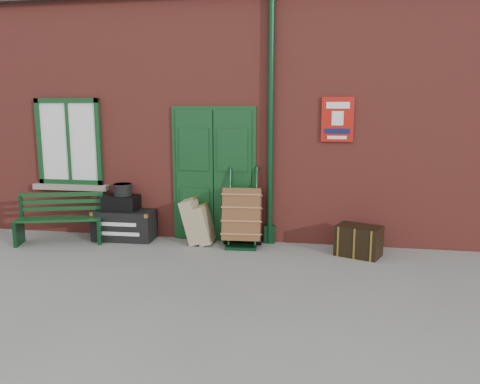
% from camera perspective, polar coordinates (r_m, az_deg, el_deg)
% --- Properties ---
extents(ground, '(80.00, 80.00, 0.00)m').
position_cam_1_polar(ground, '(6.66, -3.45, -9.32)').
color(ground, gray).
rests_on(ground, ground).
extents(station_building, '(10.30, 4.30, 4.36)m').
position_cam_1_polar(station_building, '(9.72, 1.24, 9.75)').
color(station_building, brown).
rests_on(station_building, ground).
extents(bench, '(1.44, 0.80, 0.86)m').
position_cam_1_polar(bench, '(8.38, -21.04, -2.88)').
color(bench, '#103B19').
rests_on(bench, ground).
extents(houdini_trunk, '(1.03, 0.58, 0.51)m').
position_cam_1_polar(houdini_trunk, '(8.30, -13.82, -3.87)').
color(houdini_trunk, black).
rests_on(houdini_trunk, ground).
extents(strongbox, '(0.57, 0.42, 0.25)m').
position_cam_1_polar(strongbox, '(8.24, -14.24, -1.28)').
color(strongbox, black).
rests_on(strongbox, houdini_trunk).
extents(hatbox, '(0.31, 0.31, 0.20)m').
position_cam_1_polar(hatbox, '(8.19, -14.12, 0.27)').
color(hatbox, black).
rests_on(hatbox, strongbox).
extents(suitcase_back, '(0.39, 0.52, 0.76)m').
position_cam_1_polar(suitcase_back, '(7.86, -5.64, -3.44)').
color(suitcase_back, tan).
rests_on(suitcase_back, ground).
extents(suitcase_front, '(0.34, 0.47, 0.65)m').
position_cam_1_polar(suitcase_front, '(7.81, -4.41, -3.93)').
color(suitcase_front, tan).
rests_on(suitcase_front, ground).
extents(porter_trolley, '(0.66, 0.70, 1.27)m').
position_cam_1_polar(porter_trolley, '(7.64, 0.29, -2.96)').
color(porter_trolley, black).
rests_on(porter_trolley, ground).
extents(dark_trunk, '(0.76, 0.63, 0.47)m').
position_cam_1_polar(dark_trunk, '(7.38, 14.27, -5.78)').
color(dark_trunk, black).
rests_on(dark_trunk, ground).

